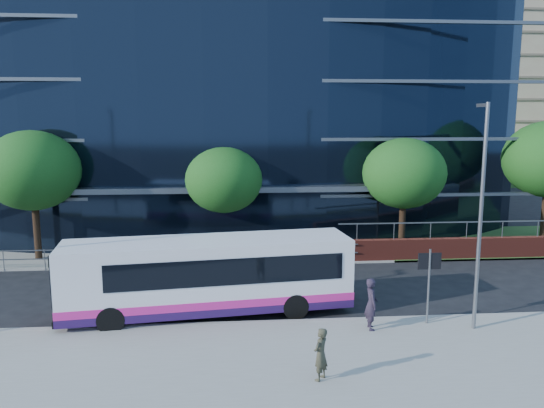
{
  "coord_description": "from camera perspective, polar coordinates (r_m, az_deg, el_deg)",
  "views": [
    {
      "loc": [
        -2.68,
        -19.62,
        7.67
      ],
      "look_at": [
        -0.45,
        8.0,
        3.08
      ],
      "focal_mm": 35.0,
      "sensor_mm": 36.0,
      "label": 1
    }
  ],
  "objects": [
    {
      "name": "glass_office",
      "position": [
        40.49,
        -6.57,
        9.81
      ],
      "size": [
        44.0,
        23.1,
        16.0
      ],
      "color": "black",
      "rests_on": "ground"
    },
    {
      "name": "pedestrian_b",
      "position": [
        15.86,
        5.25,
        -15.78
      ],
      "size": [
        0.65,
        0.68,
        1.56
      ],
      "primitive_type": "imported",
      "rotation": [
        0.0,
        0.0,
        -2.24
      ],
      "color": "#393828",
      "rests_on": "pavement_near"
    },
    {
      "name": "tree_dist_e",
      "position": [
        65.39,
        19.6,
        6.12
      ],
      "size": [
        4.62,
        4.62,
        6.51
      ],
      "color": "black",
      "rests_on": "ground"
    },
    {
      "name": "street_sign",
      "position": [
        20.18,
        16.55,
        -6.88
      ],
      "size": [
        0.85,
        0.09,
        2.8
      ],
      "color": "slate",
      "rests_on": "pavement_near"
    },
    {
      "name": "city_bus",
      "position": [
        20.85,
        -6.58,
        -7.62
      ],
      "size": [
        11.29,
        3.84,
        3.0
      ],
      "rotation": [
        0.0,
        0.0,
        0.12
      ],
      "color": "white",
      "rests_on": "ground"
    },
    {
      "name": "ground",
      "position": [
        21.24,
        3.02,
        -11.78
      ],
      "size": [
        200.0,
        200.0,
        0.0
      ],
      "primitive_type": "plane",
      "color": "black",
      "rests_on": "ground"
    },
    {
      "name": "tree_far_a",
      "position": [
        30.56,
        -24.37,
        3.29
      ],
      "size": [
        4.95,
        4.95,
        6.98
      ],
      "color": "black",
      "rests_on": "ground"
    },
    {
      "name": "yellow_line_inner",
      "position": [
        20.64,
        3.26,
        -12.41
      ],
      "size": [
        80.0,
        0.08,
        0.01
      ],
      "primitive_type": "cube",
      "color": "gold",
      "rests_on": "ground"
    },
    {
      "name": "yellow_line_outer",
      "position": [
        20.5,
        3.32,
        -12.57
      ],
      "size": [
        80.0,
        0.08,
        0.01
      ],
      "primitive_type": "cube",
      "color": "gold",
      "rests_on": "ground"
    },
    {
      "name": "tree_far_c",
      "position": [
        30.38,
        14.03,
        3.2
      ],
      "size": [
        4.62,
        4.62,
        6.51
      ],
      "color": "black",
      "rests_on": "ground"
    },
    {
      "name": "pavement_near",
      "position": [
        16.69,
        5.4,
        -17.71
      ],
      "size": [
        80.0,
        8.0,
        0.15
      ],
      "primitive_type": "cube",
      "color": "gray",
      "rests_on": "ground"
    },
    {
      "name": "streetlight_east",
      "position": [
        19.75,
        21.53,
        -0.67
      ],
      "size": [
        0.15,
        0.77,
        8.0
      ],
      "color": "slate",
      "rests_on": "pavement_near"
    },
    {
      "name": "tree_far_b",
      "position": [
        29.33,
        -5.2,
        2.59
      ],
      "size": [
        4.29,
        4.29,
        6.05
      ],
      "color": "black",
      "rests_on": "ground"
    },
    {
      "name": "far_forecourt",
      "position": [
        31.73,
        -10.51,
        -4.65
      ],
      "size": [
        50.0,
        8.0,
        0.1
      ],
      "primitive_type": "cube",
      "color": "gray",
      "rests_on": "ground"
    },
    {
      "name": "pedestrian",
      "position": [
        19.5,
        10.62,
        -10.5
      ],
      "size": [
        0.45,
        0.69,
        1.87
      ],
      "primitive_type": "imported",
      "rotation": [
        0.0,
        0.0,
        1.58
      ],
      "color": "#251D2C",
      "rests_on": "pavement_near"
    },
    {
      "name": "apartment_block",
      "position": [
        84.37,
        20.07,
        11.19
      ],
      "size": [
        60.0,
        42.0,
        30.0
      ],
      "color": "#2D511E",
      "rests_on": "ground"
    },
    {
      "name": "kerb",
      "position": [
        20.29,
        3.4,
        -12.58
      ],
      "size": [
        80.0,
        0.25,
        0.16
      ],
      "primitive_type": "cube",
      "color": "gray",
      "rests_on": "ground"
    },
    {
      "name": "guard_railings",
      "position": [
        28.0,
        -15.47,
        -5.11
      ],
      "size": [
        24.0,
        0.05,
        1.1
      ],
      "color": "slate",
      "rests_on": "ground"
    }
  ]
}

